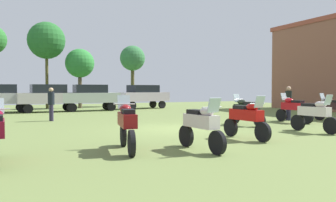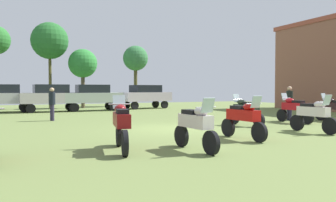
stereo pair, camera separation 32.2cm
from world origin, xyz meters
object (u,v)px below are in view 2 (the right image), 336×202
at_px(motorcycle_7, 294,108).
at_px(motorcycle_12, 314,114).
at_px(motorcycle_9, 121,124).
at_px(car_1, 2,96).
at_px(person_1, 52,101).
at_px(motorcycle_11, 246,110).
at_px(tree_1, 83,64).
at_px(tree_3, 50,41).
at_px(person_2, 289,100).
at_px(motorcycle_3, 196,125).
at_px(tree_5, 136,59).
at_px(motorcycle_2, 335,108).
at_px(car_3, 146,95).
at_px(motorcycle_5, 243,118).
at_px(car_4, 93,96).
at_px(car_6, 51,96).

xyz_separation_m(motorcycle_7, motorcycle_12, (-2.14, -3.29, -0.00)).
bearing_deg(motorcycle_9, car_1, 111.29).
distance_m(motorcycle_12, person_1, 12.74).
height_order(motorcycle_11, tree_1, tree_1).
bearing_deg(motorcycle_11, tree_3, 101.57).
relative_size(motorcycle_9, person_2, 1.26).
height_order(motorcycle_3, tree_5, tree_5).
height_order(motorcycle_11, motorcycle_12, motorcycle_12).
xyz_separation_m(motorcycle_7, motorcycle_9, (-10.01, -4.11, 0.02)).
height_order(motorcycle_2, motorcycle_11, motorcycle_2).
relative_size(car_3, tree_3, 0.62).
relative_size(motorcycle_5, motorcycle_12, 1.04).
distance_m(motorcycle_11, car_1, 17.79).
height_order(motorcycle_5, motorcycle_7, same).
relative_size(motorcycle_5, motorcycle_7, 1.01).
relative_size(motorcycle_7, tree_5, 0.38).
relative_size(motorcycle_9, motorcycle_12, 1.08).
height_order(car_3, car_4, same).
bearing_deg(motorcycle_9, tree_1, 92.95).
distance_m(tree_1, tree_3, 3.32).
height_order(motorcycle_3, tree_3, tree_3).
bearing_deg(car_3, motorcycle_2, -172.71).
bearing_deg(motorcycle_2, motorcycle_12, -158.23).
bearing_deg(tree_1, car_6, -125.23).
bearing_deg(car_1, tree_3, -44.67).
bearing_deg(tree_5, person_2, -81.41).
relative_size(motorcycle_11, motorcycle_12, 1.01).
bearing_deg(tree_1, motorcycle_5, -85.58).
height_order(car_4, tree_3, tree_3).
xyz_separation_m(motorcycle_7, person_2, (0.63, 0.99, 0.35)).
bearing_deg(tree_1, motorcycle_9, -97.05).
bearing_deg(car_3, motorcycle_12, 170.41).
distance_m(motorcycle_9, car_6, 17.40).
bearing_deg(car_6, person_1, 171.80).
xyz_separation_m(motorcycle_2, tree_5, (-4.43, 19.20, 3.85)).
distance_m(motorcycle_3, tree_3, 23.60).
bearing_deg(motorcycle_7, motorcycle_5, -153.33).
height_order(person_1, tree_3, tree_3).
bearing_deg(motorcycle_12, car_3, -94.89).
relative_size(motorcycle_5, tree_5, 0.38).
bearing_deg(person_2, tree_1, -153.42).
relative_size(motorcycle_12, car_6, 0.48).
distance_m(motorcycle_5, person_1, 10.95).
height_order(motorcycle_7, car_6, car_6).
height_order(motorcycle_11, car_1, car_1).
bearing_deg(motorcycle_7, person_2, 51.57).
xyz_separation_m(motorcycle_11, car_6, (-7.36, 13.40, 0.46)).
height_order(tree_1, tree_5, tree_5).
xyz_separation_m(motorcycle_3, car_1, (-5.51, 19.03, 0.45)).
distance_m(motorcycle_11, tree_5, 19.36).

